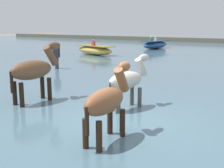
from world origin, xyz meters
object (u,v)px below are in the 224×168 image
horse_lead_bay (34,71)px  horse_flank_chestnut (107,103)px  boat_distant_east (155,45)px  person_onlooker_right (57,58)px  horse_trailing_pinto (127,82)px  boat_near_port (95,50)px

horse_lead_bay → horse_flank_chestnut: bearing=-22.9°
boat_distant_east → person_onlooker_right: size_ratio=2.37×
horse_lead_bay → boat_distant_east: horse_lead_bay is taller
horse_trailing_pinto → horse_flank_chestnut: 2.41m
horse_lead_bay → person_onlooker_right: 6.82m
horse_flank_chestnut → person_onlooker_right: size_ratio=1.12×
horse_trailing_pinto → boat_distant_east: size_ratio=0.46×
horse_lead_bay → boat_near_port: size_ratio=0.51×
horse_lead_bay → boat_distant_east: 20.79m
horse_lead_bay → boat_distant_east: bearing=102.8°
horse_lead_bay → horse_trailing_pinto: 2.87m
boat_near_port → horse_lead_bay: bearing=-63.1°
horse_lead_bay → horse_flank_chestnut: size_ratio=1.13×
horse_flank_chestnut → person_onlooker_right: horse_flank_chestnut is taller
boat_near_port → person_onlooker_right: person_onlooker_right is taller
horse_flank_chestnut → boat_distant_east: horse_flank_chestnut is taller
horse_lead_bay → boat_near_port: horse_lead_bay is taller
boat_near_port → boat_distant_east: boat_distant_east is taller
horse_trailing_pinto → boat_near_port: 14.86m
horse_lead_bay → boat_distant_east: (-4.60, 20.26, -0.57)m
horse_trailing_pinto → person_onlooker_right: (-6.74, 4.71, -0.17)m
boat_distant_east → horse_trailing_pinto: bearing=-69.3°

